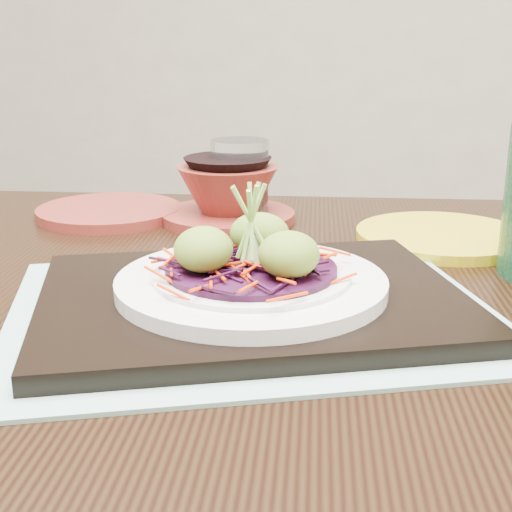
% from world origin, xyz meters
% --- Properties ---
extents(dining_table, '(1.31, 0.95, 0.76)m').
position_xyz_m(dining_table, '(0.09, 0.04, 0.66)').
color(dining_table, black).
rests_on(dining_table, ground).
extents(placemat, '(0.49, 0.44, 0.00)m').
position_xyz_m(placemat, '(0.12, -0.02, 0.76)').
color(placemat, '#85AC9D').
rests_on(placemat, dining_table).
extents(serving_tray, '(0.43, 0.38, 0.02)m').
position_xyz_m(serving_tray, '(0.12, -0.02, 0.77)').
color(serving_tray, black).
rests_on(serving_tray, placemat).
extents(white_plate, '(0.23, 0.23, 0.02)m').
position_xyz_m(white_plate, '(0.12, -0.02, 0.79)').
color(white_plate, silver).
rests_on(white_plate, serving_tray).
extents(cabbage_bed, '(0.14, 0.14, 0.01)m').
position_xyz_m(cabbage_bed, '(0.12, -0.02, 0.80)').
color(cabbage_bed, black).
rests_on(cabbage_bed, white_plate).
extents(carrot_julienne, '(0.18, 0.18, 0.01)m').
position_xyz_m(carrot_julienne, '(0.12, -0.02, 0.81)').
color(carrot_julienne, red).
rests_on(carrot_julienne, cabbage_bed).
extents(guacamole_scoops, '(0.13, 0.11, 0.04)m').
position_xyz_m(guacamole_scoops, '(0.12, -0.02, 0.82)').
color(guacamole_scoops, olive).
rests_on(guacamole_scoops, cabbage_bed).
extents(scallion_garnish, '(0.05, 0.05, 0.08)m').
position_xyz_m(scallion_garnish, '(0.12, -0.02, 0.84)').
color(scallion_garnish, '#81B749').
rests_on(scallion_garnish, cabbage_bed).
extents(terracotta_side_plate, '(0.26, 0.26, 0.01)m').
position_xyz_m(terracotta_side_plate, '(-0.14, 0.27, 0.77)').
color(terracotta_side_plate, maroon).
rests_on(terracotta_side_plate, dining_table).
extents(water_glass, '(0.07, 0.07, 0.10)m').
position_xyz_m(water_glass, '(0.04, 0.29, 0.81)').
color(water_glass, white).
rests_on(water_glass, dining_table).
extents(terracotta_bowl_set, '(0.20, 0.20, 0.07)m').
position_xyz_m(terracotta_bowl_set, '(0.02, 0.28, 0.79)').
color(terracotta_bowl_set, maroon).
rests_on(terracotta_bowl_set, dining_table).
extents(yellow_plate, '(0.26, 0.26, 0.01)m').
position_xyz_m(yellow_plate, '(0.29, 0.24, 0.77)').
color(yellow_plate, gold).
rests_on(yellow_plate, dining_table).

